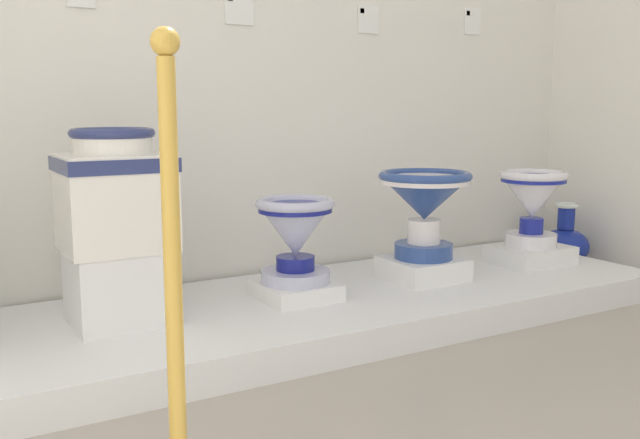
# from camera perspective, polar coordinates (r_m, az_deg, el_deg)

# --- Properties ---
(display_platform) EXTENTS (3.47, 0.98, 0.12)m
(display_platform) POSITION_cam_1_polar(r_m,az_deg,el_deg) (2.95, -2.18, -7.62)
(display_platform) COLOR white
(display_platform) RESTS_ON ground_plane
(plinth_block_pale_glazed) EXTENTS (0.34, 0.33, 0.27)m
(plinth_block_pale_glazed) POSITION_cam_1_polar(r_m,az_deg,el_deg) (2.70, -15.86, -5.18)
(plinth_block_pale_glazed) COLOR white
(plinth_block_pale_glazed) RESTS_ON display_platform
(antique_toilet_pale_glazed) EXTENTS (0.38, 0.35, 0.44)m
(antique_toilet_pale_glazed) POSITION_cam_1_polar(r_m,az_deg,el_deg) (2.64, -16.19, 2.38)
(antique_toilet_pale_glazed) COLOR white
(antique_toilet_pale_glazed) RESTS_ON plinth_block_pale_glazed
(plinth_block_broad_patterned) EXTENTS (0.30, 0.32, 0.07)m
(plinth_block_broad_patterned) POSITION_cam_1_polar(r_m,az_deg,el_deg) (2.95, -1.98, -5.68)
(plinth_block_broad_patterned) COLOR white
(plinth_block_broad_patterned) RESTS_ON display_platform
(antique_toilet_broad_patterned) EXTENTS (0.32, 0.32, 0.35)m
(antique_toilet_broad_patterned) POSITION_cam_1_polar(r_m,az_deg,el_deg) (2.90, -2.01, -0.98)
(antique_toilet_broad_patterned) COLOR silver
(antique_toilet_broad_patterned) RESTS_ON plinth_block_broad_patterned
(plinth_block_tall_cobalt) EXTENTS (0.33, 0.31, 0.10)m
(plinth_block_tall_cobalt) POSITION_cam_1_polar(r_m,az_deg,el_deg) (3.30, 8.29, -3.92)
(plinth_block_tall_cobalt) COLOR white
(plinth_block_tall_cobalt) RESTS_ON display_platform
(antique_toilet_tall_cobalt) EXTENTS (0.42, 0.42, 0.40)m
(antique_toilet_tall_cobalt) POSITION_cam_1_polar(r_m,az_deg,el_deg) (3.24, 8.42, 1.62)
(antique_toilet_tall_cobalt) COLOR #2D488D
(antique_toilet_tall_cobalt) RESTS_ON plinth_block_tall_cobalt
(plinth_block_rightmost) EXTENTS (0.37, 0.30, 0.09)m
(plinth_block_rightmost) POSITION_cam_1_polar(r_m,az_deg,el_deg) (3.74, 16.55, -2.71)
(plinth_block_rightmost) COLOR white
(plinth_block_rightmost) RESTS_ON display_platform
(antique_toilet_rightmost) EXTENTS (0.34, 0.34, 0.38)m
(antique_toilet_rightmost) POSITION_cam_1_polar(r_m,az_deg,el_deg) (3.70, 16.75, 1.67)
(antique_toilet_rightmost) COLOR white
(antique_toilet_rightmost) RESTS_ON plinth_block_rightmost
(info_placard_third) EXTENTS (0.14, 0.01, 0.14)m
(info_placard_third) POSITION_cam_1_polar(r_m,az_deg,el_deg) (3.31, -6.53, 16.52)
(info_placard_third) COLOR white
(info_placard_fourth) EXTENTS (0.12, 0.01, 0.13)m
(info_placard_fourth) POSITION_cam_1_polar(r_m,az_deg,el_deg) (3.64, 3.91, 15.77)
(info_placard_fourth) COLOR white
(info_placard_fifth) EXTENTS (0.11, 0.01, 0.14)m
(info_placard_fifth) POSITION_cam_1_polar(r_m,az_deg,el_deg) (4.07, 12.18, 15.34)
(info_placard_fifth) COLOR white
(decorative_vase_companion) EXTENTS (0.27, 0.27, 0.38)m
(decorative_vase_companion) POSITION_cam_1_polar(r_m,az_deg,el_deg) (4.21, 19.10, -1.91)
(decorative_vase_companion) COLOR white
(decorative_vase_companion) RESTS_ON ground_plane
(stanchion_post_near_left) EXTENTS (0.22, 0.22, 1.08)m
(stanchion_post_near_left) POSITION_cam_1_polar(r_m,az_deg,el_deg) (1.66, -11.56, -10.37)
(stanchion_post_near_left) COLOR gold
(stanchion_post_near_left) RESTS_ON ground_plane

